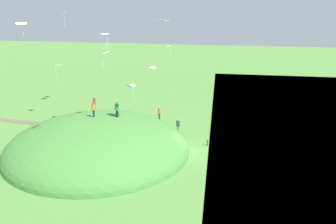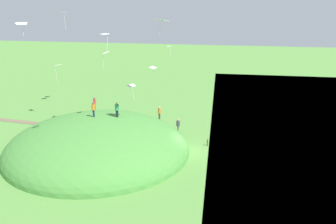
{
  "view_description": "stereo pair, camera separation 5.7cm",
  "coord_description": "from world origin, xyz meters",
  "px_view_note": "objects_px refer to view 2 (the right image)",
  "views": [
    {
      "loc": [
        -3.03,
        37.88,
        17.8
      ],
      "look_at": [
        2.31,
        0.11,
        4.7
      ],
      "focal_mm": 39.44,
      "sensor_mm": 36.0,
      "label": 1
    },
    {
      "loc": [
        -3.08,
        37.88,
        17.8
      ],
      "look_at": [
        2.31,
        0.11,
        4.7
      ],
      "focal_mm": 39.44,
      "sensor_mm": 36.0,
      "label": 2
    }
  ],
  "objects_px": {
    "kite_2": "(106,53)",
    "person_near_shore": "(93,108)",
    "person_walking_path": "(159,111)",
    "kite_3": "(153,68)",
    "kite_11": "(162,21)",
    "kite_5": "(168,47)",
    "mooring_post": "(207,143)",
    "kite_10": "(57,67)",
    "person_on_hilltop": "(117,108)",
    "kite_13": "(132,86)",
    "person_watching_kites": "(178,124)",
    "person_with_child": "(95,102)",
    "kite_12": "(21,24)",
    "kite_8": "(105,35)",
    "kite_1": "(63,14)"
  },
  "relations": [
    {
      "from": "kite_11",
      "to": "kite_10",
      "type": "bearing_deg",
      "value": 9.94
    },
    {
      "from": "person_near_shore",
      "to": "person_with_child",
      "type": "distance_m",
      "value": 6.28
    },
    {
      "from": "person_walking_path",
      "to": "kite_10",
      "type": "height_order",
      "value": "kite_10"
    },
    {
      "from": "person_on_hilltop",
      "to": "kite_1",
      "type": "relative_size",
      "value": 0.87
    },
    {
      "from": "person_with_child",
      "to": "kite_3",
      "type": "relative_size",
      "value": 1.27
    },
    {
      "from": "person_walking_path",
      "to": "kite_3",
      "type": "height_order",
      "value": "kite_3"
    },
    {
      "from": "kite_2",
      "to": "kite_11",
      "type": "relative_size",
      "value": 1.24
    },
    {
      "from": "kite_5",
      "to": "kite_8",
      "type": "bearing_deg",
      "value": 21.44
    },
    {
      "from": "kite_10",
      "to": "kite_13",
      "type": "relative_size",
      "value": 0.95
    },
    {
      "from": "kite_8",
      "to": "mooring_post",
      "type": "bearing_deg",
      "value": -178.55
    },
    {
      "from": "person_watching_kites",
      "to": "kite_10",
      "type": "bearing_deg",
      "value": 131.12
    },
    {
      "from": "kite_11",
      "to": "person_near_shore",
      "type": "bearing_deg",
      "value": -18.31
    },
    {
      "from": "person_watching_kites",
      "to": "person_near_shore",
      "type": "bearing_deg",
      "value": 116.96
    },
    {
      "from": "kite_10",
      "to": "kite_13",
      "type": "distance_m",
      "value": 8.41
    },
    {
      "from": "kite_10",
      "to": "kite_13",
      "type": "height_order",
      "value": "kite_10"
    },
    {
      "from": "person_with_child",
      "to": "person_on_hilltop",
      "type": "distance_m",
      "value": 7.12
    },
    {
      "from": "person_with_child",
      "to": "kite_10",
      "type": "bearing_deg",
      "value": 165.78
    },
    {
      "from": "kite_5",
      "to": "kite_13",
      "type": "height_order",
      "value": "kite_5"
    },
    {
      "from": "kite_1",
      "to": "kite_2",
      "type": "bearing_deg",
      "value": 140.39
    },
    {
      "from": "kite_10",
      "to": "mooring_post",
      "type": "xyz_separation_m",
      "value": [
        -14.79,
        -6.13,
        -9.87
      ]
    },
    {
      "from": "person_with_child",
      "to": "kite_8",
      "type": "bearing_deg",
      "value": -158.69
    },
    {
      "from": "person_with_child",
      "to": "kite_11",
      "type": "xyz_separation_m",
      "value": [
        -10.32,
        8.63,
        11.24
      ]
    },
    {
      "from": "kite_3",
      "to": "kite_11",
      "type": "xyz_separation_m",
      "value": [
        -2.1,
        6.48,
        6.01
      ]
    },
    {
      "from": "person_walking_path",
      "to": "kite_11",
      "type": "xyz_separation_m",
      "value": [
        -1.74,
        8.65,
        12.11
      ]
    },
    {
      "from": "kite_3",
      "to": "kite_5",
      "type": "height_order",
      "value": "kite_5"
    },
    {
      "from": "mooring_post",
      "to": "kite_13",
      "type": "bearing_deg",
      "value": 9.4
    },
    {
      "from": "person_watching_kites",
      "to": "kite_11",
      "type": "relative_size",
      "value": 1.14
    },
    {
      "from": "mooring_post",
      "to": "kite_12",
      "type": "bearing_deg",
      "value": 12.59
    },
    {
      "from": "kite_10",
      "to": "person_on_hilltop",
      "type": "bearing_deg",
      "value": -130.86
    },
    {
      "from": "person_with_child",
      "to": "kite_12",
      "type": "distance_m",
      "value": 14.3
    },
    {
      "from": "person_walking_path",
      "to": "kite_2",
      "type": "height_order",
      "value": "kite_2"
    },
    {
      "from": "kite_1",
      "to": "kite_8",
      "type": "relative_size",
      "value": 1.12
    },
    {
      "from": "person_watching_kites",
      "to": "kite_11",
      "type": "xyz_separation_m",
      "value": [
        0.88,
        6.95,
        13.08
      ]
    },
    {
      "from": "person_near_shore",
      "to": "person_watching_kites",
      "type": "height_order",
      "value": "person_near_shore"
    },
    {
      "from": "kite_2",
      "to": "person_near_shore",
      "type": "bearing_deg",
      "value": -3.51
    },
    {
      "from": "kite_3",
      "to": "person_near_shore",
      "type": "bearing_deg",
      "value": 30.45
    },
    {
      "from": "person_with_child",
      "to": "kite_10",
      "type": "relative_size",
      "value": 1.01
    },
    {
      "from": "person_near_shore",
      "to": "person_walking_path",
      "type": "distance_m",
      "value": 9.12
    },
    {
      "from": "kite_2",
      "to": "mooring_post",
      "type": "height_order",
      "value": "kite_2"
    },
    {
      "from": "person_walking_path",
      "to": "person_with_child",
      "type": "bearing_deg",
      "value": -57.92
    },
    {
      "from": "person_with_child",
      "to": "kite_11",
      "type": "distance_m",
      "value": 17.53
    },
    {
      "from": "person_walking_path",
      "to": "kite_12",
      "type": "height_order",
      "value": "kite_12"
    },
    {
      "from": "kite_5",
      "to": "mooring_post",
      "type": "xyz_separation_m",
      "value": [
        -4.94,
        2.32,
        -10.71
      ]
    },
    {
      "from": "person_with_child",
      "to": "kite_2",
      "type": "bearing_deg",
      "value": -162.8
    },
    {
      "from": "kite_5",
      "to": "kite_10",
      "type": "bearing_deg",
      "value": 40.62
    },
    {
      "from": "kite_11",
      "to": "kite_13",
      "type": "distance_m",
      "value": 8.85
    },
    {
      "from": "kite_1",
      "to": "person_walking_path",
      "type": "bearing_deg",
      "value": -178.66
    },
    {
      "from": "person_with_child",
      "to": "mooring_post",
      "type": "height_order",
      "value": "person_with_child"
    },
    {
      "from": "kite_2",
      "to": "person_watching_kites",
      "type": "bearing_deg",
      "value": -150.0
    },
    {
      "from": "kite_1",
      "to": "kite_2",
      "type": "distance_m",
      "value": 9.68
    }
  ]
}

